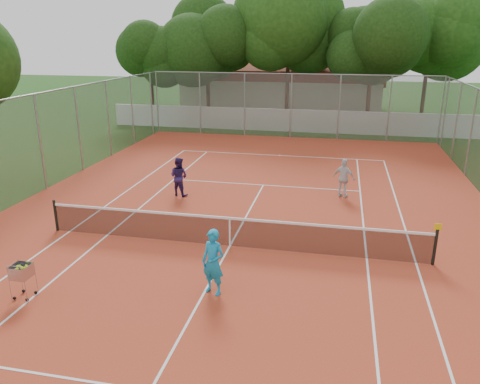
% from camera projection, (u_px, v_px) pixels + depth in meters
% --- Properties ---
extents(ground, '(120.00, 120.00, 0.00)m').
position_uv_depth(ground, '(230.00, 247.00, 14.49)').
color(ground, '#173D10').
rests_on(ground, ground).
extents(court_pad, '(18.00, 34.00, 0.02)m').
position_uv_depth(court_pad, '(230.00, 246.00, 14.49)').
color(court_pad, '#B23E22').
rests_on(court_pad, ground).
extents(court_lines, '(10.98, 23.78, 0.01)m').
position_uv_depth(court_lines, '(230.00, 246.00, 14.49)').
color(court_lines, white).
rests_on(court_lines, court_pad).
extents(tennis_net, '(11.88, 0.10, 0.98)m').
position_uv_depth(tennis_net, '(230.00, 231.00, 14.33)').
color(tennis_net, black).
rests_on(tennis_net, court_pad).
extents(perimeter_fence, '(18.00, 34.00, 4.00)m').
position_uv_depth(perimeter_fence, '(229.00, 185.00, 13.86)').
color(perimeter_fence, slate).
rests_on(perimeter_fence, ground).
extents(boundary_wall, '(26.00, 0.30, 1.50)m').
position_uv_depth(boundary_wall, '(293.00, 121.00, 31.89)').
color(boundary_wall, white).
rests_on(boundary_wall, ground).
extents(clubhouse, '(16.40, 9.00, 4.40)m').
position_uv_depth(clubhouse, '(283.00, 84.00, 41.10)').
color(clubhouse, beige).
rests_on(clubhouse, ground).
extents(tropical_trees, '(29.00, 19.00, 10.00)m').
position_uv_depth(tropical_trees, '(300.00, 54.00, 33.33)').
color(tropical_trees, black).
rests_on(tropical_trees, ground).
extents(player_near, '(0.72, 0.59, 1.71)m').
position_uv_depth(player_near, '(213.00, 262.00, 11.59)').
color(player_near, '#168DC0').
rests_on(player_near, court_pad).
extents(player_far_left, '(0.90, 0.78, 1.58)m').
position_uv_depth(player_far_left, '(179.00, 177.00, 18.90)').
color(player_far_left, '#2B1B53').
rests_on(player_far_left, court_pad).
extents(player_far_right, '(1.00, 0.73, 1.58)m').
position_uv_depth(player_far_right, '(344.00, 178.00, 18.70)').
color(player_far_right, silver).
rests_on(player_far_right, court_pad).
extents(ball_hopper, '(0.56, 0.56, 0.97)m').
position_uv_depth(ball_hopper, '(23.00, 280.00, 11.49)').
color(ball_hopper, '#ACACB3').
rests_on(ball_hopper, court_pad).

